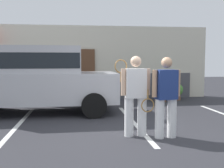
# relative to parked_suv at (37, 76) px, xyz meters

# --- Properties ---
(ground_plane) EXTENTS (40.00, 40.00, 0.00)m
(ground_plane) POSITION_rel_parked_suv_xyz_m (2.36, -3.08, -1.15)
(ground_plane) COLOR #2D2D33
(parking_stripe_0) EXTENTS (0.12, 4.40, 0.01)m
(parking_stripe_0) POSITION_rel_parked_suv_xyz_m (-0.29, -1.58, -1.14)
(parking_stripe_0) COLOR silver
(parking_stripe_0) RESTS_ON ground_plane
(parking_stripe_1) EXTENTS (0.12, 4.40, 0.01)m
(parking_stripe_1) POSITION_rel_parked_suv_xyz_m (2.68, -1.58, -1.14)
(parking_stripe_1) COLOR silver
(parking_stripe_1) RESTS_ON ground_plane
(house_frontage) EXTENTS (9.05, 0.40, 3.09)m
(house_frontage) POSITION_rel_parked_suv_xyz_m (2.35, 3.13, 0.30)
(house_frontage) COLOR beige
(house_frontage) RESTS_ON ground_plane
(parked_suv) EXTENTS (4.63, 2.23, 2.05)m
(parked_suv) POSITION_rel_parked_suv_xyz_m (0.00, 0.00, 0.00)
(parked_suv) COLOR #B7B7BC
(parked_suv) RESTS_ON ground_plane
(tennis_player_man) EXTENTS (0.78, 0.27, 1.73)m
(tennis_player_man) POSITION_rel_parked_suv_xyz_m (2.44, -2.86, -0.24)
(tennis_player_man) COLOR white
(tennis_player_man) RESTS_ON ground_plane
(tennis_player_woman) EXTENTS (0.89, 0.32, 1.70)m
(tennis_player_woman) POSITION_rel_parked_suv_xyz_m (3.05, -3.08, -0.27)
(tennis_player_woman) COLOR white
(tennis_player_woman) RESTS_ON ground_plane
(potted_plant_by_porch) EXTENTS (0.68, 0.68, 0.89)m
(potted_plant_by_porch) POSITION_rel_parked_suv_xyz_m (4.47, 1.80, -0.65)
(potted_plant_by_porch) COLOR brown
(potted_plant_by_porch) RESTS_ON ground_plane
(potted_plant_secondary) EXTENTS (0.52, 0.52, 0.69)m
(potted_plant_secondary) POSITION_rel_parked_suv_xyz_m (5.27, 2.16, -0.76)
(potted_plant_secondary) COLOR brown
(potted_plant_secondary) RESTS_ON ground_plane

